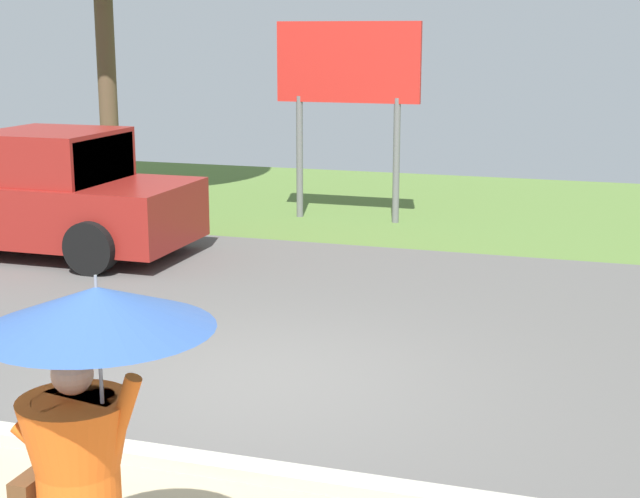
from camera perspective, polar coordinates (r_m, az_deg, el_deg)
The scene contains 4 objects.
ground_plane at distance 12.07m, azimuth 1.40°, elevation -3.25°, with size 40.00×22.00×0.20m.
monk_pedestrian at distance 5.21m, azimuth -13.94°, elevation -11.57°, with size 1.20×1.20×2.13m.
pickup_truck at distance 15.21m, azimuth -17.16°, elevation 3.10°, with size 5.20×2.28×1.88m.
roadside_billboard at distance 16.87m, azimuth 1.68°, elevation 10.31°, with size 2.60×0.12×3.50m.
Camera 1 is at (3.25, -8.18, 3.31)m, focal length 53.19 mm.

